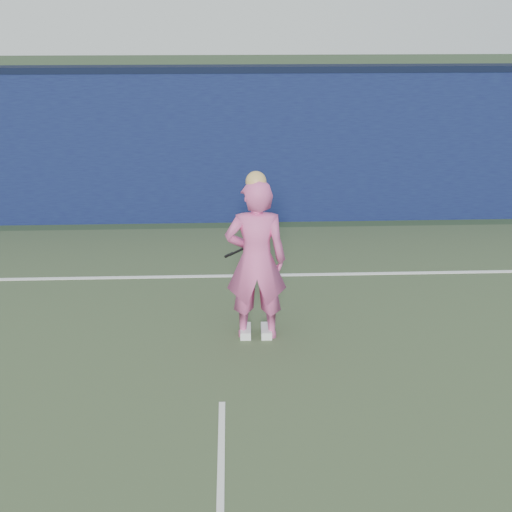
{
  "coord_description": "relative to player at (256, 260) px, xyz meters",
  "views": [
    {
      "loc": [
        0.13,
        -4.2,
        3.65
      ],
      "look_at": [
        0.38,
        2.32,
        0.99
      ],
      "focal_mm": 45.0,
      "sensor_mm": 36.0,
      "label": 1
    }
  ],
  "objects": [
    {
      "name": "ground",
      "position": [
        -0.38,
        -2.32,
        -0.94
      ],
      "size": [
        80.0,
        80.0,
        0.0
      ],
      "primitive_type": "plane",
      "color": "#2C4027",
      "rests_on": "ground"
    },
    {
      "name": "backstop_wall",
      "position": [
        -0.38,
        4.18,
        0.31
      ],
      "size": [
        24.0,
        0.4,
        2.5
      ],
      "primitive_type": "cube",
      "color": "#0D113A",
      "rests_on": "ground"
    },
    {
      "name": "wall_cap",
      "position": [
        -0.38,
        4.18,
        1.61
      ],
      "size": [
        24.0,
        0.42,
        0.1
      ],
      "primitive_type": "cube",
      "color": "black",
      "rests_on": "backstop_wall"
    },
    {
      "name": "player",
      "position": [
        0.0,
        0.0,
        0.0
      ],
      "size": [
        0.69,
        0.46,
        1.95
      ],
      "rotation": [
        0.0,
        0.0,
        3.12
      ],
      "color": "#DE569A",
      "rests_on": "ground"
    },
    {
      "name": "racket",
      "position": [
        -0.01,
        0.49,
        -0.01
      ],
      "size": [
        0.5,
        0.24,
        0.28
      ],
      "rotation": [
        0.0,
        0.0,
        0.29
      ],
      "color": "black",
      "rests_on": "ground"
    },
    {
      "name": "court_lines",
      "position": [
        -0.38,
        -2.65,
        -0.93
      ],
      "size": [
        11.0,
        12.04,
        0.01
      ],
      "color": "white",
      "rests_on": "court_surface"
    }
  ]
}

